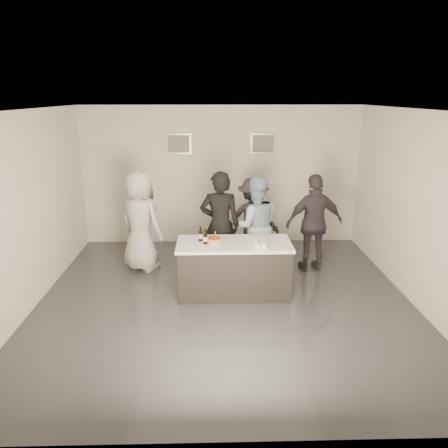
# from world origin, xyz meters

# --- Properties ---
(floor) EXTENTS (6.00, 6.00, 0.00)m
(floor) POSITION_xyz_m (0.00, 0.00, 0.00)
(floor) COLOR #3D3D42
(floor) RESTS_ON ground
(ceiling) EXTENTS (6.00, 6.00, 0.00)m
(ceiling) POSITION_xyz_m (0.00, 0.00, 3.00)
(ceiling) COLOR white
(wall_back) EXTENTS (6.00, 0.04, 3.00)m
(wall_back) POSITION_xyz_m (0.00, 3.00, 1.50)
(wall_back) COLOR silver
(wall_back) RESTS_ON ground
(wall_front) EXTENTS (6.00, 0.04, 3.00)m
(wall_front) POSITION_xyz_m (0.00, -3.00, 1.50)
(wall_front) COLOR silver
(wall_front) RESTS_ON ground
(wall_left) EXTENTS (0.04, 6.00, 3.00)m
(wall_left) POSITION_xyz_m (-3.00, 0.00, 1.50)
(wall_left) COLOR silver
(wall_left) RESTS_ON ground
(wall_right) EXTENTS (0.04, 6.00, 3.00)m
(wall_right) POSITION_xyz_m (3.00, 0.00, 1.50)
(wall_right) COLOR silver
(wall_right) RESTS_ON ground
(picture_left) EXTENTS (0.54, 0.04, 0.44)m
(picture_left) POSITION_xyz_m (-0.90, 2.97, 2.20)
(picture_left) COLOR #B2B2B7
(picture_left) RESTS_ON wall_back
(picture_right) EXTENTS (0.54, 0.04, 0.44)m
(picture_right) POSITION_xyz_m (0.90, 2.97, 2.20)
(picture_right) COLOR #B2B2B7
(picture_right) RESTS_ON wall_back
(bar_counter) EXTENTS (1.86, 0.86, 0.90)m
(bar_counter) POSITION_xyz_m (0.16, 0.28, 0.45)
(bar_counter) COLOR white
(bar_counter) RESTS_ON ground
(cake) EXTENTS (0.22, 0.22, 0.07)m
(cake) POSITION_xyz_m (-0.17, 0.28, 0.94)
(cake) COLOR orange
(cake) RESTS_ON bar_counter
(beer_bottle_a) EXTENTS (0.07, 0.07, 0.26)m
(beer_bottle_a) POSITION_xyz_m (-0.39, 0.37, 1.03)
(beer_bottle_a) COLOR black
(beer_bottle_a) RESTS_ON bar_counter
(beer_bottle_b) EXTENTS (0.07, 0.07, 0.26)m
(beer_bottle_b) POSITION_xyz_m (-0.30, 0.22, 1.03)
(beer_bottle_b) COLOR black
(beer_bottle_b) RESTS_ON bar_counter
(tumbler_cluster) EXTENTS (0.19, 0.40, 0.08)m
(tumbler_cluster) POSITION_xyz_m (0.56, 0.15, 0.94)
(tumbler_cluster) COLOR orange
(tumbler_cluster) RESTS_ON bar_counter
(candles) EXTENTS (0.24, 0.08, 0.01)m
(candles) POSITION_xyz_m (-0.22, 0.02, 0.90)
(candles) COLOR pink
(candles) RESTS_ON bar_counter
(person_main_black) EXTENTS (0.74, 0.51, 1.96)m
(person_main_black) POSITION_xyz_m (-0.06, 1.00, 0.98)
(person_main_black) COLOR black
(person_main_black) RESTS_ON ground
(person_main_blue) EXTENTS (0.92, 0.73, 1.82)m
(person_main_blue) POSITION_xyz_m (0.59, 1.17, 0.91)
(person_main_blue) COLOR #97B4C6
(person_main_blue) RESTS_ON ground
(person_guest_left) EXTENTS (1.10, 1.02, 1.88)m
(person_guest_left) POSITION_xyz_m (-1.53, 1.42, 0.94)
(person_guest_left) COLOR silver
(person_guest_left) RESTS_ON ground
(person_guest_right) EXTENTS (1.13, 0.59, 1.84)m
(person_guest_right) POSITION_xyz_m (1.70, 1.27, 0.92)
(person_guest_right) COLOR #363139
(person_guest_right) RESTS_ON ground
(person_guest_back) EXTENTS (1.20, 0.88, 1.65)m
(person_guest_back) POSITION_xyz_m (0.61, 1.92, 0.83)
(person_guest_back) COLOR #28242A
(person_guest_back) RESTS_ON ground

